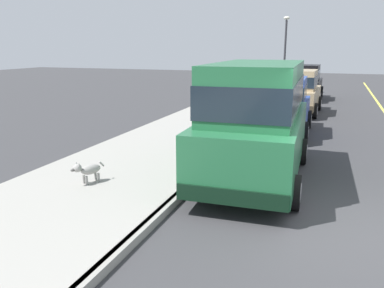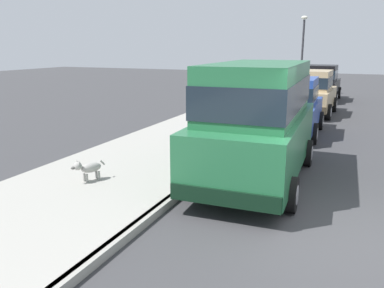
# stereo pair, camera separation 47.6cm
# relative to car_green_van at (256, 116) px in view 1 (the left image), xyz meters

# --- Properties ---
(ground_plane) EXTENTS (80.00, 80.00, 0.00)m
(ground_plane) POSITION_rel_car_green_van_xyz_m (2.10, -2.07, -1.39)
(ground_plane) COLOR #38383A
(curb) EXTENTS (0.16, 64.00, 0.14)m
(curb) POSITION_rel_car_green_van_xyz_m (-1.10, -2.07, -1.32)
(curb) COLOR gray
(curb) RESTS_ON ground
(sidewalk) EXTENTS (3.60, 64.00, 0.14)m
(sidewalk) POSITION_rel_car_green_van_xyz_m (-2.90, -2.07, -1.32)
(sidewalk) COLOR #99968E
(sidewalk) RESTS_ON ground
(car_green_van) EXTENTS (2.25, 4.96, 2.52)m
(car_green_van) POSITION_rel_car_green_van_xyz_m (0.00, 0.00, 0.00)
(car_green_van) COLOR #23663D
(car_green_van) RESTS_ON ground
(car_blue_hatchback) EXTENTS (2.02, 3.84, 1.88)m
(car_blue_hatchback) POSITION_rel_car_green_van_xyz_m (-0.11, 4.90, -0.42)
(car_blue_hatchback) COLOR #28479E
(car_blue_hatchback) RESTS_ON ground
(car_tan_hatchback) EXTENTS (2.03, 3.85, 1.88)m
(car_tan_hatchback) POSITION_rel_car_green_van_xyz_m (0.00, 9.31, -0.42)
(car_tan_hatchback) COLOR tan
(car_tan_hatchback) RESTS_ON ground
(car_black_hatchback) EXTENTS (2.00, 3.83, 1.88)m
(car_black_hatchback) POSITION_rel_car_green_van_xyz_m (-0.08, 14.30, -0.42)
(car_black_hatchback) COLOR black
(car_black_hatchback) RESTS_ON ground
(dog_grey) EXTENTS (0.41, 0.70, 0.49)m
(dog_grey) POSITION_rel_car_green_van_xyz_m (-3.03, -1.86, -0.97)
(dog_grey) COLOR #999691
(dog_grey) RESTS_ON sidewalk
(street_lamp) EXTENTS (0.36, 0.36, 4.42)m
(street_lamp) POSITION_rel_car_green_van_xyz_m (-1.45, 16.30, 1.51)
(street_lamp) COLOR #2D2D33
(street_lamp) RESTS_ON sidewalk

